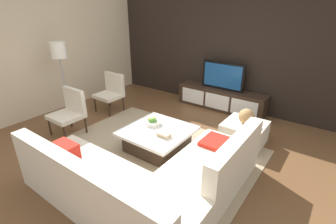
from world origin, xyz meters
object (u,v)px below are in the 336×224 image
object	(u,v)px
accent_chair_far	(111,90)
decorative_ball	(246,116)
sectional_couch	(147,180)
ottoman	(244,133)
floor_lamp	(59,55)
coffee_table	(158,139)
accent_chair_near	(70,109)
television	(223,76)
book_stack	(164,135)
fruit_bowl	(153,122)
media_console	(221,99)

from	to	relation	value
accent_chair_far	decorative_ball	world-z (taller)	accent_chair_far
sectional_couch	decorative_ball	world-z (taller)	sectional_couch
ottoman	accent_chair_far	distance (m)	3.11
floor_lamp	ottoman	xyz separation A→B (m)	(3.59, 1.17, -1.17)
coffee_table	decorative_ball	xyz separation A→B (m)	(1.13, 1.08, 0.33)
accent_chair_near	floor_lamp	distance (m)	1.21
accent_chair_near	coffee_table	bearing A→B (deg)	16.12
television	ottoman	bearing A→B (deg)	-49.88
ottoman	book_stack	distance (m)	1.51
accent_chair_near	book_stack	bearing A→B (deg)	10.96
ottoman	fruit_bowl	size ratio (longest dim) A/B	2.50
television	accent_chair_far	distance (m)	2.59
book_stack	ottoman	bearing A→B (deg)	53.07
accent_chair_near	book_stack	world-z (taller)	accent_chair_near
sectional_couch	fruit_bowl	world-z (taller)	sectional_couch
media_console	book_stack	bearing A→B (deg)	-86.98
coffee_table	book_stack	distance (m)	0.33
sectional_couch	ottoman	world-z (taller)	sectional_couch
media_console	floor_lamp	xyz separation A→B (m)	(-2.56, -2.39, 1.12)
coffee_table	fruit_bowl	size ratio (longest dim) A/B	3.82
fruit_bowl	accent_chair_far	distance (m)	1.88
floor_lamp	accent_chair_far	bearing A→B (deg)	58.50
decorative_ball	ottoman	bearing A→B (deg)	0.00
accent_chair_near	fruit_bowl	world-z (taller)	accent_chair_near
coffee_table	accent_chair_near	xyz separation A→B (m)	(-1.73, -0.50, 0.29)
media_console	ottoman	bearing A→B (deg)	-49.87
ottoman	book_stack	world-z (taller)	book_stack
accent_chair_far	decorative_ball	size ratio (longest dim) A/B	3.24
floor_lamp	sectional_couch	bearing A→B (deg)	-16.46
accent_chair_near	fruit_bowl	size ratio (longest dim) A/B	3.11
coffee_table	accent_chair_far	xyz separation A→B (m)	(-1.95, 0.74, 0.29)
fruit_bowl	decorative_ball	xyz separation A→B (m)	(1.31, 0.98, 0.10)
media_console	accent_chair_far	bearing A→B (deg)	-142.77
media_console	accent_chair_near	distance (m)	3.35
media_console	fruit_bowl	distance (m)	2.22
coffee_table	book_stack	size ratio (longest dim) A/B	4.91
floor_lamp	accent_chair_far	world-z (taller)	floor_lamp
television	accent_chair_far	xyz separation A→B (m)	(-2.05, -1.56, -0.33)
media_console	television	size ratio (longest dim) A/B	2.08
book_stack	floor_lamp	bearing A→B (deg)	179.39
media_console	sectional_couch	bearing A→B (deg)	-81.02
television	media_console	bearing A→B (deg)	-90.00
fruit_bowl	floor_lamp	bearing A→B (deg)	-175.22
television	book_stack	distance (m)	2.46
ottoman	decorative_ball	xyz separation A→B (m)	(0.00, 0.00, 0.33)
media_console	floor_lamp	size ratio (longest dim) A/B	1.29
accent_chair_near	accent_chair_far	world-z (taller)	same
floor_lamp	decorative_ball	bearing A→B (deg)	18.06
television	accent_chair_far	size ratio (longest dim) A/B	1.16
accent_chair_far	media_console	bearing A→B (deg)	36.32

